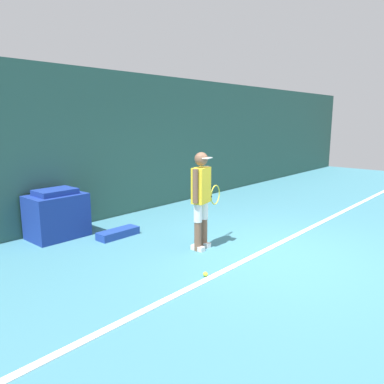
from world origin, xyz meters
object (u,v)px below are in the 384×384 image
at_px(tennis_player, 202,196).
at_px(equipment_bag, 118,233).
at_px(tennis_ball, 205,274).
at_px(covered_chair, 57,215).

distance_m(tennis_player, equipment_bag, 1.85).
relative_size(tennis_ball, covered_chair, 0.07).
bearing_deg(tennis_player, equipment_bag, 96.68).
bearing_deg(equipment_bag, covered_chair, 131.83).
distance_m(tennis_ball, covered_chair, 3.24).
bearing_deg(tennis_player, covered_chair, 105.64).
height_order(tennis_player, tennis_ball, tennis_player).
xyz_separation_m(tennis_player, equipment_bag, (-0.55, 1.56, -0.84)).
xyz_separation_m(tennis_player, tennis_ball, (-0.85, -0.79, -0.87)).
xyz_separation_m(tennis_ball, equipment_bag, (0.30, 2.35, 0.04)).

